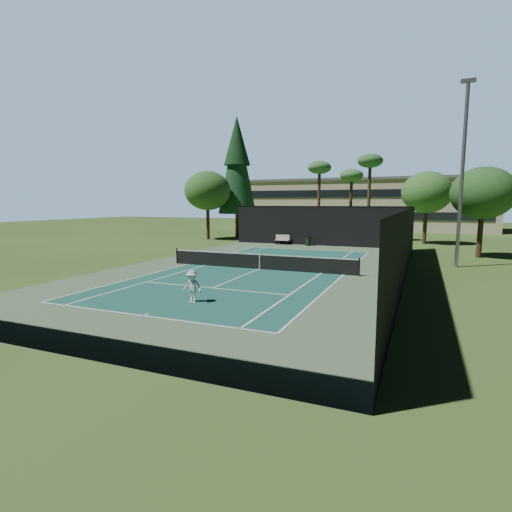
{
  "coord_description": "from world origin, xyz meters",
  "views": [
    {
      "loc": [
        9.75,
        -23.96,
        4.32
      ],
      "look_at": [
        1.0,
        -3.0,
        1.3
      ],
      "focal_mm": 28.0,
      "sensor_mm": 36.0,
      "label": 1
    }
  ],
  "objects": [
    {
      "name": "campus_building",
      "position": [
        0.0,
        45.98,
        4.21
      ],
      "size": [
        40.5,
        12.5,
        8.3
      ],
      "color": "#C1B695",
      "rests_on": "ground"
    },
    {
      "name": "palm_b",
      "position": [
        1.5,
        26.0,
        7.36
      ],
      "size": [
        2.8,
        2.8,
        8.42
      ],
      "color": "#3F2B1B",
      "rests_on": "ground"
    },
    {
      "name": "trash_bin",
      "position": [
        -0.88,
        15.28,
        0.48
      ],
      "size": [
        0.56,
        0.56,
        0.95
      ],
      "color": "black",
      "rests_on": "ground"
    },
    {
      "name": "tennis_ball_a",
      "position": [
        -5.08,
        -11.29,
        0.03
      ],
      "size": [
        0.06,
        0.06,
        0.06
      ],
      "primitive_type": "sphere",
      "color": "#D8E934",
      "rests_on": "ground"
    },
    {
      "name": "apron_slab",
      "position": [
        0.0,
        0.0,
        0.01
      ],
      "size": [
        18.0,
        32.0,
        0.01
      ],
      "primitive_type": "cube",
      "color": "#52704E",
      "rests_on": "ground"
    },
    {
      "name": "court_lines",
      "position": [
        0.0,
        0.0,
        0.02
      ],
      "size": [
        11.07,
        23.87,
        0.01
      ],
      "color": "white",
      "rests_on": "ground"
    },
    {
      "name": "tennis_ball_d",
      "position": [
        -4.69,
        3.05,
        0.04
      ],
      "size": [
        0.08,
        0.08,
        0.08
      ],
      "primitive_type": "sphere",
      "color": "yellow",
      "rests_on": "ground"
    },
    {
      "name": "light_pole",
      "position": [
        12.0,
        6.0,
        6.46
      ],
      "size": [
        0.9,
        0.25,
        12.22
      ],
      "color": "gray",
      "rests_on": "ground"
    },
    {
      "name": "player",
      "position": [
        0.61,
        -9.29,
        0.71
      ],
      "size": [
        0.92,
        0.54,
        1.42
      ],
      "primitive_type": "imported",
      "rotation": [
        0.0,
        0.0,
        -0.01
      ],
      "color": "white",
      "rests_on": "ground"
    },
    {
      "name": "decid_tree_b",
      "position": [
        14.0,
        12.0,
        5.08
      ],
      "size": [
        4.8,
        4.8,
        7.14
      ],
      "color": "#412D1C",
      "rests_on": "ground"
    },
    {
      "name": "tennis_net",
      "position": [
        0.0,
        0.0,
        0.56
      ],
      "size": [
        12.9,
        0.1,
        1.1
      ],
      "color": "black",
      "rests_on": "ground"
    },
    {
      "name": "tennis_ball_c",
      "position": [
        0.5,
        2.26,
        0.03
      ],
      "size": [
        0.06,
        0.06,
        0.06
      ],
      "primitive_type": "sphere",
      "color": "#D4E834",
      "rests_on": "ground"
    },
    {
      "name": "fence",
      "position": [
        0.0,
        0.06,
        2.01
      ],
      "size": [
        18.04,
        32.05,
        4.03
      ],
      "color": "black",
      "rests_on": "ground"
    },
    {
      "name": "decid_tree_a",
      "position": [
        10.0,
        22.0,
        5.42
      ],
      "size": [
        5.12,
        5.12,
        7.62
      ],
      "color": "#432C1D",
      "rests_on": "ground"
    },
    {
      "name": "park_bench",
      "position": [
        -3.78,
        15.64,
        0.55
      ],
      "size": [
        1.5,
        0.45,
        1.02
      ],
      "color": "#BAB29A",
      "rests_on": "ground"
    },
    {
      "name": "ground",
      "position": [
        0.0,
        0.0,
        0.0
      ],
      "size": [
        160.0,
        160.0,
        0.0
      ],
      "primitive_type": "plane",
      "color": "#355720",
      "rests_on": "ground"
    },
    {
      "name": "tennis_ball_b",
      "position": [
        -0.75,
        3.21,
        0.03
      ],
      "size": [
        0.07,
        0.07,
        0.07
      ],
      "primitive_type": "sphere",
      "color": "#DFF237",
      "rests_on": "ground"
    },
    {
      "name": "court_surface",
      "position": [
        0.0,
        0.0,
        0.01
      ],
      "size": [
        10.97,
        23.77,
        0.01
      ],
      "primitive_type": "cube",
      "color": "#1B594E",
      "rests_on": "ground"
    },
    {
      "name": "pine_tree",
      "position": [
        -12.0,
        22.0,
        9.55
      ],
      "size": [
        4.8,
        4.8,
        15.0
      ],
      "color": "#4F3922",
      "rests_on": "ground"
    },
    {
      "name": "palm_c",
      "position": [
        4.0,
        23.0,
        8.6
      ],
      "size": [
        2.8,
        2.8,
        9.77
      ],
      "color": "#46341E",
      "rests_on": "ground"
    },
    {
      "name": "palm_a",
      "position": [
        -2.0,
        24.0,
        8.19
      ],
      "size": [
        2.8,
        2.8,
        9.32
      ],
      "color": "#4B2F20",
      "rests_on": "ground"
    },
    {
      "name": "decid_tree_c",
      "position": [
        -14.0,
        18.0,
        5.76
      ],
      "size": [
        5.44,
        5.44,
        8.09
      ],
      "color": "#442A1D",
      "rests_on": "ground"
    }
  ]
}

